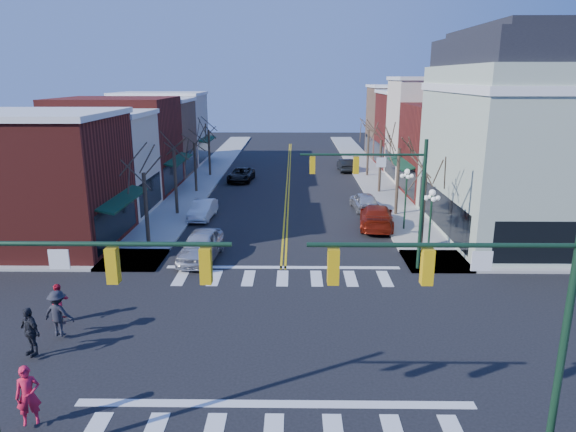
{
  "coord_description": "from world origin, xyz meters",
  "views": [
    {
      "loc": [
        0.59,
        -19.09,
        10.29
      ],
      "look_at": [
        0.26,
        8.47,
        2.8
      ],
      "focal_mm": 32.0,
      "sensor_mm": 36.0,
      "label": 1
    }
  ],
  "objects_px": {
    "car_left_mid": "(203,210)",
    "car_right_mid": "(364,201)",
    "car_right_near": "(376,216)",
    "pedestrian_dark_b": "(58,313)",
    "lamppost_corner": "(431,213)",
    "car_left_near": "(201,245)",
    "car_left_far": "(241,175)",
    "pedestrian_red_a": "(28,395)",
    "pedestrian_red_b": "(60,302)",
    "lamppost_midblock": "(406,189)",
    "victorian_corner": "(540,135)",
    "pedestrian_dark_a": "(30,331)",
    "car_right_far": "(346,165)"
  },
  "relations": [
    {
      "from": "lamppost_corner",
      "to": "pedestrian_dark_a",
      "type": "xyz_separation_m",
      "value": [
        -17.47,
        -10.35,
        -1.86
      ]
    },
    {
      "from": "car_right_mid",
      "to": "pedestrian_dark_a",
      "type": "height_order",
      "value": "pedestrian_dark_a"
    },
    {
      "from": "pedestrian_dark_a",
      "to": "victorian_corner",
      "type": "bearing_deg",
      "value": 65.32
    },
    {
      "from": "car_right_near",
      "to": "car_left_near",
      "type": "bearing_deg",
      "value": 38.07
    },
    {
      "from": "lamppost_corner",
      "to": "car_right_far",
      "type": "height_order",
      "value": "lamppost_corner"
    },
    {
      "from": "car_right_mid",
      "to": "victorian_corner",
      "type": "bearing_deg",
      "value": 143.87
    },
    {
      "from": "pedestrian_dark_a",
      "to": "car_left_mid",
      "type": "bearing_deg",
      "value": 114.24
    },
    {
      "from": "car_right_far",
      "to": "car_right_mid",
      "type": "bearing_deg",
      "value": 86.92
    },
    {
      "from": "pedestrian_dark_b",
      "to": "lamppost_midblock",
      "type": "bearing_deg",
      "value": -128.52
    },
    {
      "from": "car_left_mid",
      "to": "pedestrian_dark_a",
      "type": "relative_size",
      "value": 2.19
    },
    {
      "from": "car_right_near",
      "to": "car_right_mid",
      "type": "height_order",
      "value": "car_right_near"
    },
    {
      "from": "car_right_near",
      "to": "car_right_mid",
      "type": "xyz_separation_m",
      "value": [
        -0.2,
        4.94,
        -0.08
      ]
    },
    {
      "from": "car_right_mid",
      "to": "car_right_far",
      "type": "xyz_separation_m",
      "value": [
        0.2,
        17.55,
        -0.03
      ]
    },
    {
      "from": "lamppost_corner",
      "to": "car_left_near",
      "type": "distance_m",
      "value": 13.19
    },
    {
      "from": "pedestrian_dark_a",
      "to": "car_left_near",
      "type": "bearing_deg",
      "value": 100.72
    },
    {
      "from": "lamppost_midblock",
      "to": "car_right_far",
      "type": "relative_size",
      "value": 1.01
    },
    {
      "from": "car_right_far",
      "to": "pedestrian_dark_b",
      "type": "bearing_deg",
      "value": 65.97
    },
    {
      "from": "victorian_corner",
      "to": "lamppost_corner",
      "type": "distance_m",
      "value": 10.89
    },
    {
      "from": "lamppost_midblock",
      "to": "car_left_mid",
      "type": "distance_m",
      "value": 14.92
    },
    {
      "from": "car_right_mid",
      "to": "pedestrian_red_b",
      "type": "xyz_separation_m",
      "value": [
        -15.66,
        -19.61,
        0.22
      ]
    },
    {
      "from": "car_left_near",
      "to": "car_left_far",
      "type": "relative_size",
      "value": 1.01
    },
    {
      "from": "lamppost_corner",
      "to": "car_right_mid",
      "type": "relative_size",
      "value": 1.0
    },
    {
      "from": "pedestrian_red_a",
      "to": "victorian_corner",
      "type": "bearing_deg",
      "value": 17.88
    },
    {
      "from": "lamppost_midblock",
      "to": "car_right_near",
      "type": "bearing_deg",
      "value": 157.95
    },
    {
      "from": "car_left_mid",
      "to": "car_left_far",
      "type": "distance_m",
      "value": 14.36
    },
    {
      "from": "victorian_corner",
      "to": "pedestrian_dark_b",
      "type": "xyz_separation_m",
      "value": [
        -25.38,
        -14.85,
        -5.54
      ]
    },
    {
      "from": "car_left_near",
      "to": "pedestrian_red_a",
      "type": "bearing_deg",
      "value": -95.03
    },
    {
      "from": "car_left_near",
      "to": "pedestrian_dark_a",
      "type": "relative_size",
      "value": 2.58
    },
    {
      "from": "car_left_far",
      "to": "car_right_mid",
      "type": "relative_size",
      "value": 1.13
    },
    {
      "from": "lamppost_midblock",
      "to": "pedestrian_dark_a",
      "type": "bearing_deg",
      "value": -136.02
    },
    {
      "from": "pedestrian_red_b",
      "to": "pedestrian_dark_a",
      "type": "bearing_deg",
      "value": -142.81
    },
    {
      "from": "victorian_corner",
      "to": "pedestrian_dark_a",
      "type": "bearing_deg",
      "value": -147.6
    },
    {
      "from": "car_left_near",
      "to": "car_right_mid",
      "type": "xyz_separation_m",
      "value": [
        11.0,
        11.57,
        -0.1
      ]
    },
    {
      "from": "lamppost_corner",
      "to": "pedestrian_dark_b",
      "type": "height_order",
      "value": "lamppost_corner"
    },
    {
      "from": "car_left_far",
      "to": "car_right_mid",
      "type": "distance_m",
      "value": 16.0
    },
    {
      "from": "lamppost_corner",
      "to": "pedestrian_red_b",
      "type": "xyz_separation_m",
      "value": [
        -17.66,
        -7.45,
        -2.0
      ]
    },
    {
      "from": "car_left_near",
      "to": "car_left_far",
      "type": "distance_m",
      "value": 23.19
    },
    {
      "from": "pedestrian_red_b",
      "to": "lamppost_midblock",
      "type": "bearing_deg",
      "value": -18.28
    },
    {
      "from": "car_right_near",
      "to": "car_right_far",
      "type": "bearing_deg",
      "value": -82.58
    },
    {
      "from": "car_left_mid",
      "to": "car_right_near",
      "type": "xyz_separation_m",
      "value": [
        12.64,
        -2.26,
        0.12
      ]
    },
    {
      "from": "car_right_near",
      "to": "pedestrian_dark_b",
      "type": "height_order",
      "value": "pedestrian_dark_b"
    },
    {
      "from": "victorian_corner",
      "to": "pedestrian_red_a",
      "type": "bearing_deg",
      "value": -139.55
    },
    {
      "from": "car_left_mid",
      "to": "car_right_near",
      "type": "bearing_deg",
      "value": -6.43
    },
    {
      "from": "car_left_far",
      "to": "pedestrian_red_a",
      "type": "height_order",
      "value": "pedestrian_red_a"
    },
    {
      "from": "car_left_near",
      "to": "car_left_far",
      "type": "bearing_deg",
      "value": 94.62
    },
    {
      "from": "pedestrian_red_a",
      "to": "car_left_near",
      "type": "bearing_deg",
      "value": 57.79
    },
    {
      "from": "car_left_mid",
      "to": "car_right_mid",
      "type": "xyz_separation_m",
      "value": [
        12.44,
        2.67,
        0.05
      ]
    },
    {
      "from": "car_left_mid",
      "to": "car_right_mid",
      "type": "height_order",
      "value": "car_right_mid"
    },
    {
      "from": "lamppost_corner",
      "to": "pedestrian_dark_b",
      "type": "relative_size",
      "value": 2.25
    },
    {
      "from": "car_left_mid",
      "to": "car_right_far",
      "type": "relative_size",
      "value": 0.98
    }
  ]
}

